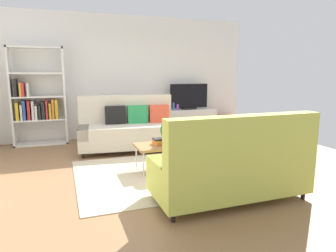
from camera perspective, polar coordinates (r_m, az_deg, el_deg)
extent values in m
plane|color=#936B47|center=(4.99, -2.10, -8.12)|extent=(7.68, 7.68, 0.00)
cube|color=white|center=(7.46, -8.76, 9.17)|extent=(6.40, 0.12, 2.90)
cube|color=beige|center=(4.79, 0.52, -8.81)|extent=(2.90, 2.20, 0.01)
cube|color=beige|center=(6.06, -7.65, -1.78)|extent=(1.98, 1.04, 0.44)
cube|color=beige|center=(6.29, -8.06, 3.27)|extent=(1.91, 0.41, 0.56)
cube|color=beige|center=(6.18, 0.19, -0.42)|extent=(0.29, 0.86, 0.22)
cube|color=beige|center=(6.02, -15.75, -1.09)|extent=(0.29, 0.86, 0.22)
cylinder|color=black|center=(5.94, 1.14, -4.60)|extent=(0.05, 0.05, 0.10)
cylinder|color=black|center=(5.77, -15.90, -5.44)|extent=(0.05, 0.05, 0.10)
cylinder|color=black|center=(6.59, -0.34, -3.13)|extent=(0.05, 0.05, 0.10)
cylinder|color=black|center=(6.43, -15.65, -3.84)|extent=(0.05, 0.05, 0.10)
cube|color=#D84C33|center=(6.23, -1.72, 2.37)|extent=(0.41, 0.18, 0.36)
cube|color=#288C4C|center=(6.15, -5.83, 2.23)|extent=(0.41, 0.18, 0.36)
cube|color=black|center=(6.11, -10.02, 2.07)|extent=(0.41, 0.18, 0.36)
cube|color=#C1CC51|center=(3.85, 11.50, -8.90)|extent=(1.90, 0.84, 0.44)
cube|color=#C1CC51|center=(3.46, 14.51, -2.61)|extent=(1.90, 0.20, 0.56)
cube|color=#C1CC51|center=(3.47, -0.70, -8.91)|extent=(0.20, 0.84, 0.22)
cube|color=#C1CC51|center=(4.31, 21.34, -5.83)|extent=(0.20, 0.84, 0.22)
cylinder|color=black|center=(3.91, -2.62, -12.67)|extent=(0.05, 0.05, 0.10)
cylinder|color=black|center=(4.68, 18.49, -9.27)|extent=(0.05, 0.05, 0.10)
cylinder|color=black|center=(3.32, 0.96, -16.97)|extent=(0.05, 0.05, 0.10)
cylinder|color=black|center=(4.21, 24.29, -11.90)|extent=(0.05, 0.05, 0.10)
cube|color=black|center=(3.33, 3.02, -4.58)|extent=(0.40, 0.14, 0.36)
cube|color=#D84C33|center=(3.52, 9.82, -3.89)|extent=(0.40, 0.14, 0.36)
cube|color=#9E7042|center=(4.88, 0.27, -3.65)|extent=(1.10, 0.56, 0.04)
cylinder|color=silver|center=(5.01, -6.05, -5.82)|extent=(0.02, 0.02, 0.38)
cylinder|color=silver|center=(5.32, 4.51, -4.84)|extent=(0.02, 0.02, 0.38)
cylinder|color=silver|center=(4.58, -4.68, -7.34)|extent=(0.02, 0.02, 0.38)
cylinder|color=silver|center=(4.92, 6.71, -6.13)|extent=(0.02, 0.02, 0.38)
cube|color=silver|center=(7.71, 3.88, 0.86)|extent=(1.40, 0.44, 0.64)
cube|color=black|center=(7.65, 3.97, 3.35)|extent=(0.36, 0.20, 0.04)
cube|color=black|center=(7.62, 4.00, 5.75)|extent=(1.00, 0.05, 0.60)
cube|color=white|center=(7.09, -27.69, 4.85)|extent=(0.04, 0.36, 2.10)
cube|color=white|center=(7.02, -19.07, 5.41)|extent=(0.04, 0.36, 2.10)
cube|color=white|center=(7.03, -24.01, 13.52)|extent=(1.10, 0.36, 0.04)
cube|color=white|center=(7.18, -22.82, -3.06)|extent=(1.10, 0.36, 0.04)
cube|color=white|center=(7.09, -23.12, 1.12)|extent=(1.02, 0.36, 0.03)
cube|color=white|center=(7.03, -23.40, 5.14)|extent=(1.02, 0.36, 0.03)
cube|color=white|center=(7.01, -23.69, 9.21)|extent=(1.02, 0.36, 0.03)
cube|color=gold|center=(7.10, -26.69, 2.52)|extent=(0.05, 0.29, 0.38)
cube|color=silver|center=(7.10, -26.06, 2.36)|extent=(0.04, 0.29, 0.33)
cube|color=#3359B2|center=(7.08, -25.62, 2.75)|extent=(0.05, 0.29, 0.42)
cube|color=red|center=(7.08, -24.92, 2.76)|extent=(0.05, 0.29, 0.41)
cube|color=silver|center=(7.07, -24.28, 2.79)|extent=(0.05, 0.29, 0.41)
cube|color=silver|center=(7.07, -23.77, 2.38)|extent=(0.05, 0.29, 0.30)
cube|color=#262626|center=(7.07, -23.22, 2.43)|extent=(0.04, 0.29, 0.30)
cube|color=#262626|center=(7.06, -22.61, 2.77)|extent=(0.06, 0.29, 0.37)
cube|color=red|center=(7.05, -22.07, 3.02)|extent=(0.03, 0.29, 0.43)
cube|color=gold|center=(7.05, -21.49, 2.70)|extent=(0.04, 0.29, 0.34)
cube|color=orange|center=(7.05, -21.04, 3.10)|extent=(0.05, 0.29, 0.43)
cube|color=gold|center=(7.05, -20.45, 3.08)|extent=(0.06, 0.29, 0.42)
cube|color=#262626|center=(7.06, -27.01, 6.52)|extent=(0.06, 0.29, 0.37)
cube|color=gold|center=(7.05, -26.23, 6.23)|extent=(0.03, 0.29, 0.28)
cube|color=red|center=(7.05, -25.86, 6.30)|extent=(0.06, 0.29, 0.30)
cube|color=silver|center=(7.04, -25.07, 6.30)|extent=(0.04, 0.29, 0.28)
cube|color=orange|center=(8.14, 11.27, 0.47)|extent=(0.52, 0.40, 0.44)
cylinder|color=brown|center=(4.79, 0.39, -2.94)|extent=(0.18, 0.18, 0.12)
sphere|color=#2D7233|center=(4.75, 0.39, -0.75)|extent=(0.32, 0.32, 0.32)
cube|color=orange|center=(4.86, -1.35, -3.25)|extent=(0.26, 0.21, 0.04)
cube|color=orange|center=(4.85, -1.36, -2.84)|extent=(0.28, 0.23, 0.04)
cube|color=#262626|center=(4.85, -1.36, -2.48)|extent=(0.25, 0.19, 0.03)
cylinder|color=silver|center=(7.50, -0.32, 3.70)|extent=(0.10, 0.10, 0.16)
cylinder|color=#3359B2|center=(7.46, 1.05, 3.78)|extent=(0.06, 0.06, 0.19)
cylinder|color=purple|center=(7.51, 1.83, 3.64)|extent=(0.06, 0.06, 0.14)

